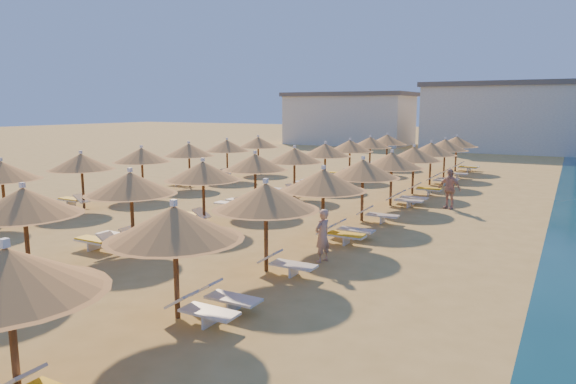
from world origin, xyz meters
The scene contains 8 objects.
ground centered at (0.00, 0.00, 0.00)m, with size 220.00×220.00×0.00m, color tan.
hotel_blocks centered at (3.68, 46.49, 3.70)m, with size 48.56×10.36×8.10m.
parasol_row_east centered at (3.13, 5.95, 2.15)m, with size 3.08×41.31×2.71m.
parasol_row_west centered at (-2.14, 5.95, 2.15)m, with size 3.08×41.31×2.71m.
parasol_row_inland centered at (-9.25, 5.95, 2.15)m, with size 3.08×26.02×2.71m.
loungers centered at (-1.29, 5.89, 0.34)m, with size 15.48×39.69×0.66m.
beachgoer_c centered at (5.74, 10.37, 0.94)m, with size 1.10×0.46×1.88m, color tan.
beachgoer_a centered at (4.16, -0.09, 0.82)m, with size 0.60×0.39×1.65m, color tan.
Camera 1 is at (10.62, -13.87, 4.70)m, focal length 32.00 mm.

